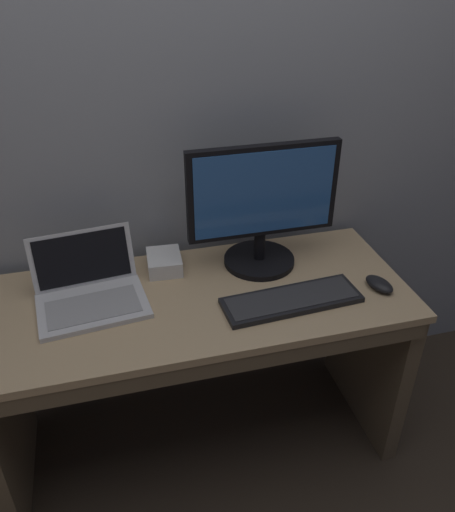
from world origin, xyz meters
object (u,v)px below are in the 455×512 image
(external_drive_box, at_px, (164,262))
(wired_keyboard, at_px, (292,300))
(external_monitor, at_px, (262,207))
(laptop_silver, at_px, (90,293))
(computer_mouse, at_px, (379,284))

(external_drive_box, bearing_deg, wired_keyboard, -39.41)
(external_monitor, distance_m, external_drive_box, 0.41)
(laptop_silver, bearing_deg, wired_keyboard, -14.70)
(laptop_silver, height_order, wired_keyboard, laptop_silver)
(laptop_silver, xyz_separation_m, external_monitor, (0.61, 0.08, 0.20))
(computer_mouse, bearing_deg, laptop_silver, 153.63)
(external_monitor, bearing_deg, wired_keyboard, -83.32)
(laptop_silver, distance_m, wired_keyboard, 0.66)
(wired_keyboard, relative_size, computer_mouse, 4.16)
(laptop_silver, distance_m, computer_mouse, 0.97)
(external_monitor, xyz_separation_m, external_drive_box, (-0.34, 0.06, -0.21))
(wired_keyboard, bearing_deg, external_monitor, 96.68)
(wired_keyboard, relative_size, external_drive_box, 3.19)
(wired_keyboard, xyz_separation_m, computer_mouse, (0.32, -0.00, 0.01))
(computer_mouse, bearing_deg, wired_keyboard, 163.56)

